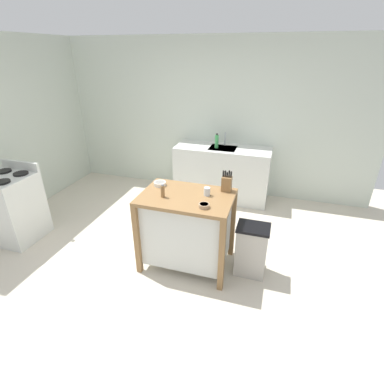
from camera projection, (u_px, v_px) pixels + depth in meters
ground_plane at (165, 264)px, 3.55m from camera, size 6.39×6.39×0.00m
wall_back at (213, 119)px, 5.01m from camera, size 5.39×0.10×2.60m
wall_left at (20, 127)px, 4.46m from camera, size 0.10×2.97×2.60m
kitchen_island at (187, 227)px, 3.37m from camera, size 1.03×0.70×0.92m
knife_block at (227, 183)px, 3.26m from camera, size 0.11×0.09×0.25m
bowl_stoneware_deep at (204, 206)px, 2.94m from camera, size 0.11×0.11×0.04m
bowl_ceramic_wide at (160, 184)px, 3.42m from camera, size 0.14×0.14×0.05m
drinking_cup at (207, 191)px, 3.18m from camera, size 0.07×0.07×0.09m
pepper_grinder at (163, 191)px, 3.13m from camera, size 0.04×0.04×0.16m
trash_bin at (251, 250)px, 3.29m from camera, size 0.36×0.28×0.63m
sink_counter at (222, 173)px, 5.01m from camera, size 1.59×0.60×0.91m
sink_faucet at (225, 139)px, 4.89m from camera, size 0.02×0.02×0.22m
bottle_dish_soap at (217, 141)px, 4.75m from camera, size 0.06×0.06×0.24m
stove at (13, 208)px, 3.88m from camera, size 0.60×0.60×1.03m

